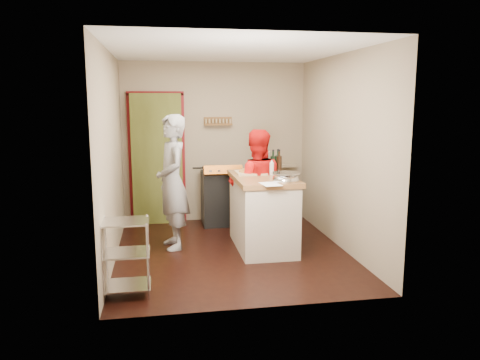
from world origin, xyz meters
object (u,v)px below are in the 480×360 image
Objects in this scene: stove at (221,197)px; island at (263,210)px; person_red at (256,186)px; wire_shelving at (126,254)px; person_stripe at (172,182)px.

island is at bearing -73.14° from stove.
stove is at bearing -62.63° from person_red.
island is at bearing 105.34° from person_red.
stove is 2.94m from wire_shelving.
stove is at bearing 133.36° from person_stripe.
stove is 1.39m from island.
person_red is at bearing 97.32° from island.
stove reaches higher than wire_shelving.
wire_shelving is 2.16m from island.
person_red is at bearing -70.65° from stove.
person_stripe is (-0.80, -1.11, 0.46)m from stove.
island is (1.73, 1.30, 0.08)m from wire_shelving.
person_red is (-0.04, 0.29, 0.28)m from island.
stove is 1.26× the size of wire_shelving.
stove is 1.44m from person_stripe.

